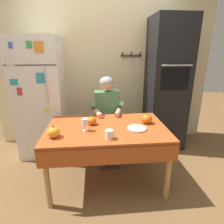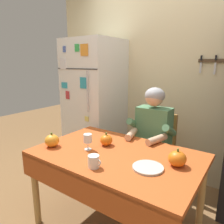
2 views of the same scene
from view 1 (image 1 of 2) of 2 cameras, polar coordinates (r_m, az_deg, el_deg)
ground_plane at (r=2.48m, az=-1.37°, el=-21.46°), size 10.00×10.00×0.00m
back_wall_assembly at (r=3.27m, az=-2.40°, el=13.29°), size 3.70×0.13×2.60m
refrigerator at (r=3.06m, az=-20.99°, el=4.12°), size 0.68×0.71×1.80m
wall_oven at (r=3.18m, az=16.54°, el=7.86°), size 0.60×0.64×2.10m
dining_table at (r=2.19m, az=-1.65°, el=-6.84°), size 1.40×0.90×0.74m
chair_behind_person at (r=2.98m, az=-1.71°, el=-2.85°), size 0.40×0.40×0.93m
seated_person at (r=2.72m, az=-1.49°, el=0.15°), size 0.47×0.55×1.25m
coffee_mug at (r=1.88m, az=-0.86°, el=-6.97°), size 0.11×0.08×0.09m
wine_glass at (r=2.05m, az=-8.42°, el=-3.22°), size 0.07×0.07×0.14m
pumpkin_large at (r=1.99m, az=-17.69°, el=-6.01°), size 0.13×0.13×0.14m
pumpkin_medium at (r=2.30m, az=10.72°, el=-2.09°), size 0.13×0.13×0.14m
pumpkin_small at (r=2.23m, az=-6.29°, el=-2.69°), size 0.12×0.12×0.12m
serving_tray at (r=2.13m, az=7.76°, el=-5.11°), size 0.23×0.23×0.02m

